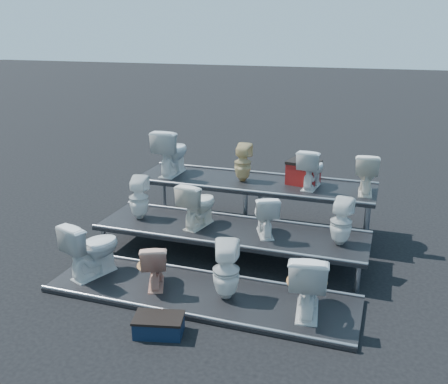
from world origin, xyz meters
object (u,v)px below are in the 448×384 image
(toilet_10, at_px, (312,168))
(toilet_1, at_px, (155,264))
(toilet_5, at_px, (198,204))
(toilet_11, at_px, (366,173))
(toilet_0, at_px, (92,248))
(toilet_4, at_px, (139,198))
(step_stool, at_px, (159,326))
(red_crate, at_px, (303,174))
(toilet_7, at_px, (341,222))
(toilet_2, at_px, (226,270))
(toilet_6, at_px, (265,214))
(toilet_8, at_px, (172,152))
(toilet_3, at_px, (308,281))
(toilet_9, at_px, (243,163))

(toilet_10, bearing_deg, toilet_1, 63.55)
(toilet_5, distance_m, toilet_11, 2.78)
(toilet_0, bearing_deg, toilet_1, -159.67)
(toilet_4, height_order, step_stool, toilet_4)
(toilet_5, height_order, red_crate, red_crate)
(toilet_0, bearing_deg, toilet_10, -115.16)
(toilet_0, height_order, step_stool, toilet_0)
(toilet_4, xyz_separation_m, toilet_7, (3.24, 0.00, -0.01))
(toilet_10, bearing_deg, toilet_11, -173.77)
(toilet_2, height_order, red_crate, red_crate)
(toilet_6, distance_m, toilet_8, 2.53)
(toilet_11, bearing_deg, toilet_6, 40.31)
(toilet_7, bearing_deg, toilet_3, 89.66)
(toilet_2, height_order, toilet_10, toilet_10)
(toilet_0, xyz_separation_m, toilet_2, (2.00, 0.00, -0.02))
(toilet_4, bearing_deg, step_stool, 112.23)
(toilet_0, xyz_separation_m, step_stool, (1.49, -0.96, -0.37))
(toilet_4, xyz_separation_m, red_crate, (2.42, 1.46, 0.23))
(toilet_5, xyz_separation_m, toilet_9, (0.33, 1.30, 0.37))
(toilet_5, height_order, toilet_11, toilet_11)
(toilet_3, xyz_separation_m, toilet_5, (-1.96, 1.30, 0.34))
(toilet_1, xyz_separation_m, toilet_8, (-0.90, 2.60, 0.90))
(toilet_8, bearing_deg, toilet_5, 129.03)
(toilet_9, relative_size, red_crate, 1.32)
(toilet_2, bearing_deg, toilet_0, -13.24)
(toilet_0, relative_size, toilet_6, 1.30)
(red_crate, bearing_deg, toilet_2, -88.36)
(red_crate, bearing_deg, toilet_10, -33.28)
(toilet_4, relative_size, toilet_11, 1.03)
(toilet_0, height_order, toilet_8, toilet_8)
(toilet_9, bearing_deg, toilet_8, 0.00)
(toilet_6, relative_size, toilet_10, 0.95)
(toilet_0, xyz_separation_m, toilet_4, (0.07, 1.30, 0.33))
(toilet_2, distance_m, toilet_8, 3.34)
(toilet_0, relative_size, toilet_8, 0.98)
(toilet_3, xyz_separation_m, toilet_6, (-0.88, 1.30, 0.30))
(toilet_9, xyz_separation_m, step_stool, (0.05, -3.56, -1.09))
(toilet_9, bearing_deg, toilet_5, 75.58)
(toilet_0, relative_size, toilet_11, 1.23)
(toilet_9, distance_m, step_stool, 3.72)
(toilet_8, distance_m, toilet_10, 2.57)
(toilet_3, bearing_deg, toilet_11, -107.53)
(toilet_10, distance_m, red_crate, 0.28)
(toilet_0, height_order, toilet_5, toilet_5)
(toilet_1, relative_size, toilet_10, 0.95)
(toilet_0, xyz_separation_m, toilet_1, (0.98, 0.00, -0.10))
(toilet_9, bearing_deg, toilet_4, 43.43)
(toilet_5, distance_m, toilet_8, 1.72)
(toilet_9, bearing_deg, toilet_3, 122.07)
(toilet_3, bearing_deg, toilet_7, -107.58)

